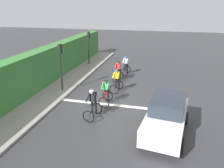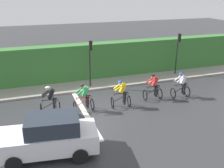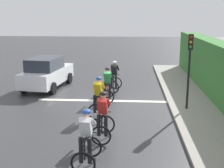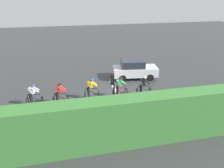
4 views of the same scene
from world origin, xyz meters
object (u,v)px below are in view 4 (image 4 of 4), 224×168
Objects in this scene: cyclist_fourth at (120,88)px; car_white at (134,69)px; cyclist_lead at (33,96)px; traffic_light_near_crossing at (113,92)px; cyclist_second at (60,95)px; cyclist_trailing at (143,87)px; cyclist_mid at (91,89)px.

car_white is at bearing -33.17° from cyclist_fourth.
cyclist_lead is 6.33m from traffic_light_near_crossing.
cyclist_second is 7.87m from car_white.
cyclist_lead is at bearing 87.95° from cyclist_trailing.
cyclist_mid is 2.20m from cyclist_fourth.
cyclist_fourth is at bearing -20.76° from traffic_light_near_crossing.
car_white is 1.29× the size of traffic_light_near_crossing.
cyclist_fourth is 0.39× the size of car_white.
cyclist_fourth is at bearing -95.05° from cyclist_mid.
cyclist_lead and cyclist_mid have the same top height.
cyclist_mid is at bearing 12.66° from traffic_light_near_crossing.
cyclist_mid is at bearing 127.00° from car_white.
car_white is at bearing -27.37° from traffic_light_near_crossing.
cyclist_lead is at bearing 112.25° from car_white.
cyclist_trailing is at bearing -90.11° from cyclist_second.
traffic_light_near_crossing is (-3.62, -4.99, 1.43)m from cyclist_lead.
cyclist_lead is at bearing 91.75° from cyclist_mid.
cyclist_second and cyclist_fourth have the same top height.
cyclist_fourth is (-0.19, -2.19, 0.00)m from cyclist_mid.
cyclist_trailing is (-0.29, -8.18, 0.00)m from cyclist_lead.
cyclist_second is at bearing 43.32° from traffic_light_near_crossing.
traffic_light_near_crossing is at bearing -125.96° from cyclist_lead.
cyclist_fourth is 4.06m from traffic_light_near_crossing.
cyclist_fourth and cyclist_trailing have the same top height.
traffic_light_near_crossing reaches higher than car_white.
cyclist_lead and cyclist_second have the same top height.
cyclist_trailing is 0.39× the size of car_white.
cyclist_second is at bearing 89.89° from cyclist_trailing.
cyclist_second is 2.34m from cyclist_mid.
cyclist_lead is 1.86m from cyclist_second.
cyclist_lead is 1.00× the size of cyclist_fourth.
cyclist_mid is 1.00× the size of cyclist_fourth.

